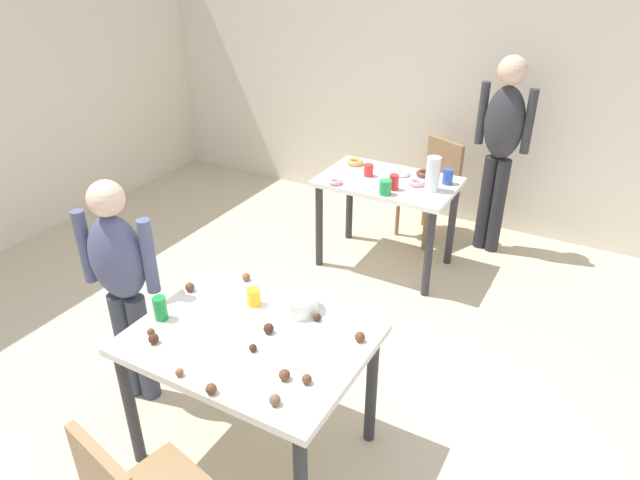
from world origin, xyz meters
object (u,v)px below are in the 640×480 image
at_px(person_adult_far, 502,139).
at_px(chair_far_table, 434,184).
at_px(person_girl_near, 121,278).
at_px(mixing_bowl, 299,303).
at_px(pitcher_far, 433,174).
at_px(dining_table_near, 250,353).
at_px(soda_can, 160,308).
at_px(dining_table_far, 387,194).

bearing_deg(person_adult_far, chair_far_table, 179.93).
height_order(person_girl_near, mixing_bowl, person_girl_near).
height_order(person_adult_far, mixing_bowl, person_adult_far).
relative_size(person_girl_near, pitcher_far, 5.32).
bearing_deg(person_girl_near, pitcher_far, 64.09).
distance_m(mixing_bowl, pitcher_far, 1.78).
distance_m(dining_table_near, person_adult_far, 2.85).
distance_m(soda_can, pitcher_far, 2.26).
xyz_separation_m(chair_far_table, person_adult_far, (0.51, -0.00, 0.49)).
distance_m(chair_far_table, mixing_bowl, 2.51).
bearing_deg(pitcher_far, person_adult_far, 66.46).
bearing_deg(dining_table_near, chair_far_table, 90.64).
bearing_deg(soda_can, person_girl_near, 163.99).
relative_size(chair_far_table, soda_can, 7.13).
xyz_separation_m(dining_table_far, soda_can, (-0.27, -2.20, 0.18)).
relative_size(dining_table_far, soda_can, 8.53).
xyz_separation_m(dining_table_near, chair_far_table, (-0.03, 2.79, -0.15)).
height_order(dining_table_near, mixing_bowl, mixing_bowl).
xyz_separation_m(person_adult_far, mixing_bowl, (-0.38, -2.49, -0.20)).
distance_m(chair_far_table, person_girl_near, 2.91).
bearing_deg(dining_table_near, person_adult_far, 80.20).
bearing_deg(person_girl_near, dining_table_near, -0.72).
relative_size(dining_table_near, person_adult_far, 0.68).
height_order(dining_table_far, person_adult_far, person_adult_far).
bearing_deg(dining_table_far, person_adult_far, 45.58).
distance_m(person_girl_near, person_adult_far, 3.08).
relative_size(person_adult_far, mixing_bowl, 8.09).
distance_m(chair_far_table, person_adult_far, 0.71).
bearing_deg(mixing_bowl, dining_table_far, 98.90).
xyz_separation_m(person_adult_far, soda_can, (-0.94, -2.89, -0.18)).
distance_m(dining_table_near, mixing_bowl, 0.34).
bearing_deg(pitcher_far, dining_table_far, 174.79).
bearing_deg(chair_far_table, person_girl_near, -106.08).
bearing_deg(dining_table_far, soda_can, -96.96).
relative_size(chair_far_table, person_girl_near, 0.64).
bearing_deg(person_girl_near, person_adult_far, 64.69).
distance_m(chair_far_table, soda_can, 2.93).
distance_m(dining_table_near, dining_table_far, 2.11).
bearing_deg(person_girl_near, dining_table_far, 72.88).
distance_m(dining_table_far, pitcher_far, 0.44).
bearing_deg(person_adult_far, dining_table_far, -134.42).
bearing_deg(soda_can, pitcher_far, 73.91).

